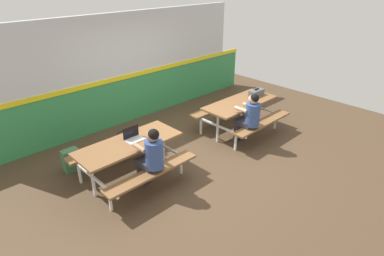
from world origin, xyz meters
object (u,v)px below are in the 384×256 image
object	(u,v)px
picnic_table_left	(130,151)
tote_bag_bright	(123,143)
backpack_dark	(71,160)
student_nearer	(151,155)
toolbox_grey	(256,93)
student_further	(249,115)
laptop_silver	(133,137)
picnic_table_right	(240,109)

from	to	relation	value
picnic_table_left	tote_bag_bright	bearing A→B (deg)	65.80
picnic_table_left	backpack_dark	distance (m)	1.26
picnic_table_left	student_nearer	world-z (taller)	student_nearer
picnic_table_left	toolbox_grey	bearing A→B (deg)	-2.09
student_further	laptop_silver	distance (m)	2.48
student_nearer	toolbox_grey	world-z (taller)	student_nearer
picnic_table_left	tote_bag_bright	distance (m)	1.08
student_further	laptop_silver	size ratio (longest dim) A/B	3.76
student_nearer	backpack_dark	size ratio (longest dim) A/B	2.74
picnic_table_right	student_nearer	size ratio (longest dim) A/B	1.54
laptop_silver	toolbox_grey	world-z (taller)	laptop_silver
student_further	student_nearer	bearing A→B (deg)	176.85
laptop_silver	toolbox_grey	bearing A→B (deg)	-2.82
tote_bag_bright	student_nearer	bearing A→B (deg)	-103.30
laptop_silver	toolbox_grey	xyz separation A→B (m)	(3.37, -0.17, 0.02)
laptop_silver	picnic_table_left	bearing A→B (deg)	-163.10
student_nearer	backpack_dark	world-z (taller)	student_nearer
student_nearer	laptop_silver	distance (m)	0.60
picnic_table_right	tote_bag_bright	distance (m)	2.73
picnic_table_left	student_further	xyz separation A→B (m)	(2.50, -0.69, 0.13)
backpack_dark	tote_bag_bright	distance (m)	1.09
laptop_silver	tote_bag_bright	world-z (taller)	laptop_silver
toolbox_grey	student_further	bearing A→B (deg)	-150.62
backpack_dark	tote_bag_bright	size ratio (longest dim) A/B	1.02
student_nearer	toolbox_grey	bearing A→B (deg)	7.11
laptop_silver	backpack_dark	world-z (taller)	laptop_silver
laptop_silver	tote_bag_bright	xyz separation A→B (m)	(0.29, 0.89, -0.59)
picnic_table_right	toolbox_grey	distance (m)	0.64
picnic_table_left	toolbox_grey	distance (m)	3.51
picnic_table_left	tote_bag_bright	xyz separation A→B (m)	(0.42, 0.92, -0.38)
student_further	laptop_silver	world-z (taller)	student_further
student_nearer	student_further	distance (m)	2.44
student_further	tote_bag_bright	world-z (taller)	student_further
picnic_table_right	backpack_dark	xyz separation A→B (m)	(-3.57, 1.14, -0.36)
picnic_table_left	picnic_table_right	size ratio (longest dim) A/B	1.00
tote_bag_bright	toolbox_grey	bearing A→B (deg)	-18.85
tote_bag_bright	backpack_dark	bearing A→B (deg)	175.81
picnic_table_right	toolbox_grey	world-z (taller)	toolbox_grey
picnic_table_left	student_nearer	distance (m)	0.58
picnic_table_left	laptop_silver	xyz separation A→B (m)	(0.13, 0.04, 0.21)
toolbox_grey	tote_bag_bright	distance (m)	3.32
student_nearer	backpack_dark	distance (m)	1.79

